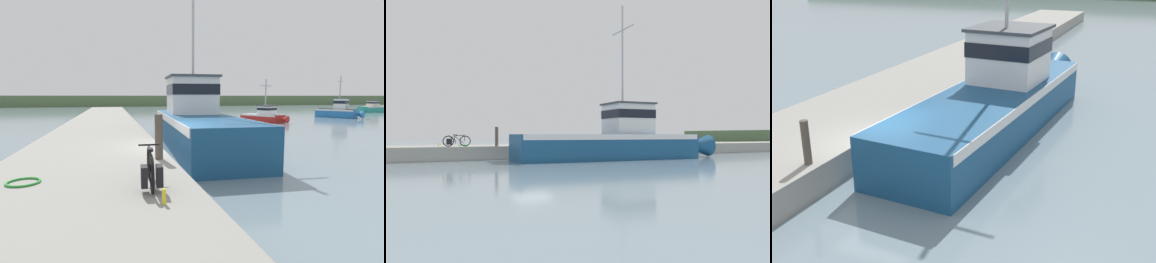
% 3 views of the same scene
% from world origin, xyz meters
% --- Properties ---
extents(ground_plane, '(320.00, 320.00, 0.00)m').
position_xyz_m(ground_plane, '(0.00, 0.00, 0.00)').
color(ground_plane, gray).
extents(dock_pier, '(4.64, 80.00, 0.90)m').
position_xyz_m(dock_pier, '(-2.92, 0.00, 0.45)').
color(dock_pier, gray).
rests_on(dock_pier, ground_plane).
extents(far_shoreline, '(180.00, 5.00, 2.78)m').
position_xyz_m(far_shoreline, '(30.00, 70.33, 1.39)').
color(far_shoreline, '#567047').
rests_on(far_shoreline, ground_plane).
extents(fishing_boat_main, '(3.98, 14.90, 10.41)m').
position_xyz_m(fishing_boat_main, '(2.11, 5.23, 1.29)').
color(fishing_boat_main, navy).
rests_on(fishing_boat_main, ground_plane).
extents(boat_white_moored, '(7.79, 2.95, 1.98)m').
position_xyz_m(boat_white_moored, '(39.81, 29.72, 0.73)').
color(boat_white_moored, teal).
rests_on(boat_white_moored, ground_plane).
extents(boat_orange_near, '(3.70, 5.39, 5.13)m').
position_xyz_m(boat_orange_near, '(24.85, 20.61, 0.90)').
color(boat_orange_near, '#236BB2').
rests_on(boat_orange_near, ground_plane).
extents(boat_green_anchored, '(3.66, 5.18, 4.39)m').
position_xyz_m(boat_green_anchored, '(13.09, 17.67, 0.66)').
color(boat_green_anchored, '#AD231E').
rests_on(boat_green_anchored, ground_plane).
extents(bicycle_touring, '(0.49, 1.73, 0.77)m').
position_xyz_m(bicycle_touring, '(-1.55, -4.72, 1.25)').
color(bicycle_touring, black).
rests_on(bicycle_touring, dock_pier).
extents(mooring_post, '(0.22, 0.22, 1.27)m').
position_xyz_m(mooring_post, '(-0.99, -2.12, 1.53)').
color(mooring_post, '#51473D').
rests_on(mooring_post, dock_pier).
extents(hose_coil, '(0.67, 0.67, 0.05)m').
position_xyz_m(hose_coil, '(-4.05, -3.77, 0.92)').
color(hose_coil, green).
rests_on(hose_coil, dock_pier).
extents(water_bottle_by_bike, '(0.07, 0.07, 0.26)m').
position_xyz_m(water_bottle_by_bike, '(-1.46, -5.69, 1.03)').
color(water_bottle_by_bike, yellow).
rests_on(water_bottle_by_bike, dock_pier).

